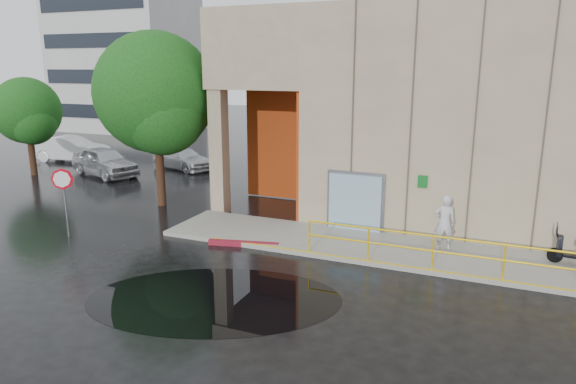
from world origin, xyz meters
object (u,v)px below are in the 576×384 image
at_px(red_curb, 243,244).
at_px(tree_far, 28,114).
at_px(person, 444,223).
at_px(car_b, 71,149).
at_px(car_a, 105,162).
at_px(stop_sign, 63,187).
at_px(car_c, 183,158).
at_px(tree_near, 157,98).

xyz_separation_m(red_curb, tree_far, (-16.02, 5.80, 3.30)).
relative_size(person, car_b, 0.38).
distance_m(person, car_a, 19.29).
bearing_deg(car_b, tree_far, -172.11).
height_order(stop_sign, tree_far, tree_far).
bearing_deg(stop_sign, car_a, 115.35).
xyz_separation_m(car_c, tree_far, (-6.49, -4.72, 2.77)).
relative_size(car_a, tree_near, 0.64).
xyz_separation_m(car_a, tree_far, (-3.71, -1.38, 2.60)).
bearing_deg(tree_far, car_c, 36.03).
relative_size(tree_near, tree_far, 1.37).
xyz_separation_m(stop_sign, car_b, (-11.23, 11.37, -1.01)).
xyz_separation_m(stop_sign, tree_far, (-9.85, 7.33, 1.59)).
xyz_separation_m(car_a, car_c, (2.78, 3.34, -0.17)).
bearing_deg(tree_near, car_c, 118.49).
bearing_deg(car_b, red_curb, -130.39).
bearing_deg(car_b, tree_near, -130.16).
bearing_deg(tree_far, car_a, 20.43).
height_order(car_a, tree_far, tree_far).
distance_m(car_a, car_b, 5.74).
bearing_deg(tree_far, stop_sign, -36.64).
bearing_deg(red_curb, car_c, 132.17).
bearing_deg(tree_near, tree_far, 166.10).
distance_m(person, tree_far, 22.72).
relative_size(car_b, car_c, 1.13).
relative_size(stop_sign, tree_far, 0.46).
bearing_deg(tree_far, person, -10.08).
bearing_deg(tree_near, car_b, 150.74).
height_order(car_c, tree_near, tree_near).
bearing_deg(tree_near, red_curb, -29.99).
bearing_deg(car_a, red_curb, -101.34).
relative_size(stop_sign, car_a, 0.53).
height_order(stop_sign, red_curb, stop_sign).
distance_m(car_a, car_c, 4.35).
distance_m(tree_near, tree_far, 10.84).
relative_size(red_curb, tree_far, 0.45).
relative_size(stop_sign, tree_near, 0.34).
bearing_deg(car_a, tree_near, -101.56).
xyz_separation_m(person, car_a, (-18.54, 5.34, -0.26)).
distance_m(person, car_b, 24.94).
relative_size(stop_sign, red_curb, 1.03).
relative_size(car_c, tree_far, 0.80).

